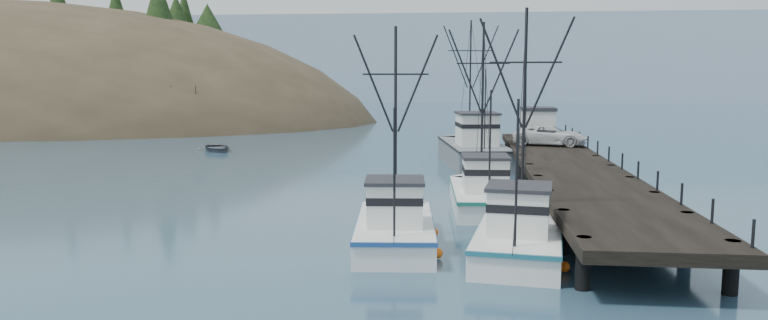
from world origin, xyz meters
The scene contains 12 objects.
ground centered at (0.00, 0.00, 0.00)m, with size 400.00×400.00×0.00m, color #2A485E.
pier centered at (14.00, 16.00, 1.69)m, with size 6.00×44.00×2.00m.
distant_ridge centered at (10.00, 170.00, 0.00)m, with size 360.00×40.00×26.00m, color #9EB2C6.
distant_ridge_far centered at (-40.00, 185.00, 0.00)m, with size 180.00×25.00×18.00m, color silver.
moored_sailboats centered at (-35.84, 59.01, 0.33)m, with size 19.34×14.69×6.35m.
trawler_near centered at (9.54, 1.02, 0.82)m, with size 4.83×11.03×11.15m.
trawler_mid centered at (3.89, 1.99, 0.82)m, with size 4.22×10.45×10.44m.
trawler_far centered at (8.22, 11.12, 0.82)m, with size 4.06×10.97×11.25m.
work_vessel centered at (7.97, 31.03, 1.23)m, with size 6.58×15.39×12.84m.
pier_shed centered at (13.92, 34.00, 3.42)m, with size 3.00×3.20×2.80m.
pickup_truck centered at (14.22, 27.71, 2.83)m, with size 2.74×5.94×1.65m, color silver.
motorboat centered at (-17.61, 37.50, 0.00)m, with size 3.57×5.00×1.04m, color #505359.
Camera 1 is at (6.78, -29.10, 8.00)m, focal length 32.00 mm.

